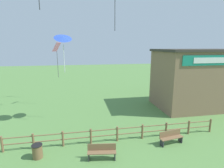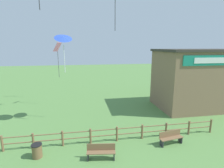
{
  "view_description": "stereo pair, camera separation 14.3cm",
  "coord_description": "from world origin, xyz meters",
  "px_view_note": "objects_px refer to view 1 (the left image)",
  "views": [
    {
      "loc": [
        -2.36,
        -3.95,
        6.39
      ],
      "look_at": [
        0.0,
        8.83,
        3.62
      ],
      "focal_mm": 28.0,
      "sensor_mm": 36.0,
      "label": 1
    },
    {
      "loc": [
        -2.22,
        -3.97,
        6.39
      ],
      "look_at": [
        0.0,
        8.83,
        3.62
      ],
      "focal_mm": 28.0,
      "sensor_mm": 36.0,
      "label": 2
    }
  ],
  "objects_px": {
    "park_bench_near_fence": "(102,151)",
    "kite_blue_delta": "(63,38)",
    "trash_bin": "(37,151)",
    "park_bench_by_building": "(171,137)",
    "kite_pink_diamond": "(57,52)",
    "seaside_building": "(196,78)"
  },
  "relations": [
    {
      "from": "park_bench_near_fence",
      "to": "kite_blue_delta",
      "type": "relative_size",
      "value": 0.54
    },
    {
      "from": "trash_bin",
      "to": "kite_blue_delta",
      "type": "distance_m",
      "value": 8.33
    },
    {
      "from": "park_bench_by_building",
      "to": "trash_bin",
      "type": "distance_m",
      "value": 8.46
    },
    {
      "from": "kite_pink_diamond",
      "to": "kite_blue_delta",
      "type": "bearing_deg",
      "value": -77.24
    },
    {
      "from": "park_bench_near_fence",
      "to": "park_bench_by_building",
      "type": "distance_m",
      "value": 4.83
    },
    {
      "from": "park_bench_near_fence",
      "to": "park_bench_by_building",
      "type": "height_order",
      "value": "same"
    },
    {
      "from": "park_bench_by_building",
      "to": "trash_bin",
      "type": "xyz_separation_m",
      "value": [
        -8.46,
        0.01,
        -0.08
      ]
    },
    {
      "from": "park_bench_near_fence",
      "to": "park_bench_by_building",
      "type": "xyz_separation_m",
      "value": [
        4.76,
        0.79,
        0.0
      ]
    },
    {
      "from": "park_bench_near_fence",
      "to": "kite_pink_diamond",
      "type": "bearing_deg",
      "value": 107.89
    },
    {
      "from": "kite_pink_diamond",
      "to": "park_bench_near_fence",
      "type": "bearing_deg",
      "value": -72.11
    },
    {
      "from": "park_bench_near_fence",
      "to": "kite_blue_delta",
      "type": "bearing_deg",
      "value": 112.07
    },
    {
      "from": "park_bench_by_building",
      "to": "trash_bin",
      "type": "relative_size",
      "value": 2.05
    },
    {
      "from": "seaside_building",
      "to": "park_bench_near_fence",
      "type": "bearing_deg",
      "value": -146.54
    },
    {
      "from": "seaside_building",
      "to": "park_bench_near_fence",
      "type": "height_order",
      "value": "seaside_building"
    },
    {
      "from": "park_bench_near_fence",
      "to": "trash_bin",
      "type": "bearing_deg",
      "value": 167.79
    },
    {
      "from": "seaside_building",
      "to": "trash_bin",
      "type": "relative_size",
      "value": 10.3
    },
    {
      "from": "trash_bin",
      "to": "seaside_building",
      "type": "bearing_deg",
      "value": 23.83
    },
    {
      "from": "seaside_building",
      "to": "kite_blue_delta",
      "type": "distance_m",
      "value": 14.06
    },
    {
      "from": "park_bench_near_fence",
      "to": "kite_pink_diamond",
      "type": "height_order",
      "value": "kite_pink_diamond"
    },
    {
      "from": "kite_blue_delta",
      "to": "trash_bin",
      "type": "bearing_deg",
      "value": -106.13
    },
    {
      "from": "trash_bin",
      "to": "kite_pink_diamond",
      "type": "xyz_separation_m",
      "value": [
        0.3,
        9.71,
        5.43
      ]
    },
    {
      "from": "park_bench_near_fence",
      "to": "kite_pink_diamond",
      "type": "relative_size",
      "value": 0.46
    }
  ]
}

